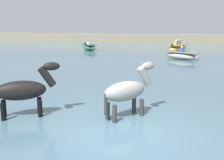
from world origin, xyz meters
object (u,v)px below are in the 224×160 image
Objects in this scene: boat_mid_outer at (89,47)px; boat_distant_east at (182,56)px; horse_trailing_black at (24,92)px; boat_far_offshore at (178,48)px; horse_lead_grey at (127,92)px.

boat_distant_east is (9.48, -4.88, -0.02)m from boat_mid_outer.
boat_distant_east is at bearing 77.17° from horse_trailing_black.
boat_mid_outer reaches higher than boat_distant_east.
horse_trailing_black is at bearing -97.32° from boat_far_offshore.
boat_far_offshore is 1.33× the size of boat_distant_east.
boat_far_offshore is at bearing 90.33° from horse_lead_grey.
horse_lead_grey is 0.52× the size of boat_far_offshore.
boat_mid_outer is at bearing 115.83° from horse_lead_grey.
horse_trailing_black is (-2.66, -0.84, 0.01)m from horse_lead_grey.
horse_trailing_black is 20.00m from boat_far_offshore.
horse_lead_grey is 0.69× the size of boat_distant_east.
horse_trailing_black is 0.52× the size of boat_far_offshore.
horse_lead_grey is 2.79m from horse_trailing_black.
horse_lead_grey is at bearing -89.67° from boat_far_offshore.
boat_distant_east is (0.60, 13.47, -0.41)m from horse_lead_grey.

